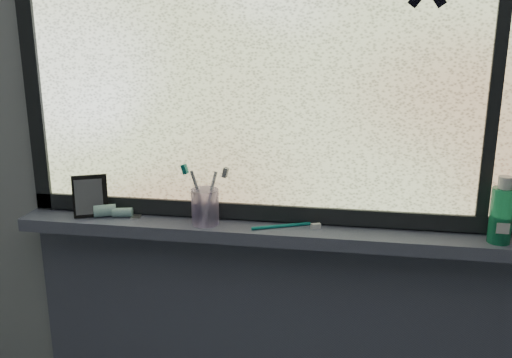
% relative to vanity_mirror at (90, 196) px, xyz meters
% --- Properties ---
extents(wall_back, '(3.00, 0.01, 2.50)m').
position_rel_vanity_mirror_xyz_m(wall_back, '(0.59, 0.08, 0.16)').
color(wall_back, '#9EA3A8').
rests_on(wall_back, ground).
extents(windowsill, '(1.62, 0.14, 0.04)m').
position_rel_vanity_mirror_xyz_m(windowsill, '(0.59, 0.00, -0.09)').
color(windowsill, '#51556C').
rests_on(windowsill, wall_back).
extents(window_pane, '(1.50, 0.01, 1.00)m').
position_rel_vanity_mirror_xyz_m(window_pane, '(0.59, 0.05, 0.44)').
color(window_pane, silver).
rests_on(window_pane, wall_back).
extents(frame_bottom, '(1.60, 0.03, 0.05)m').
position_rel_vanity_mirror_xyz_m(frame_bottom, '(0.59, 0.05, -0.04)').
color(frame_bottom, black).
rests_on(frame_bottom, windowsill).
extents(frame_left, '(0.05, 0.03, 1.10)m').
position_rel_vanity_mirror_xyz_m(frame_left, '(-0.18, 0.05, 0.44)').
color(frame_left, black).
rests_on(frame_left, wall_back).
extents(frame_mullion, '(0.03, 0.03, 1.00)m').
position_rel_vanity_mirror_xyz_m(frame_mullion, '(1.19, 0.05, 0.44)').
color(frame_mullion, black).
rests_on(frame_mullion, wall_back).
extents(vanity_mirror, '(0.12, 0.09, 0.13)m').
position_rel_vanity_mirror_xyz_m(vanity_mirror, '(0.00, 0.00, 0.00)').
color(vanity_mirror, black).
rests_on(vanity_mirror, windowsill).
extents(toothpaste_tube, '(0.22, 0.12, 0.04)m').
position_rel_vanity_mirror_xyz_m(toothpaste_tube, '(0.07, 0.00, -0.05)').
color(toothpaste_tube, silver).
rests_on(toothpaste_tube, windowsill).
extents(toothbrush_cup, '(0.09, 0.09, 0.11)m').
position_rel_vanity_mirror_xyz_m(toothbrush_cup, '(0.38, -0.01, -0.01)').
color(toothbrush_cup, '#AF9FD3').
rests_on(toothbrush_cup, windowsill).
extents(toothbrush_lying, '(0.22, 0.11, 0.02)m').
position_rel_vanity_mirror_xyz_m(toothbrush_lying, '(0.61, -0.00, -0.06)').
color(toothbrush_lying, '#0D7A73').
rests_on(toothbrush_lying, windowsill).
extents(mouthwash_bottle, '(0.08, 0.08, 0.16)m').
position_rel_vanity_mirror_xyz_m(mouthwash_bottle, '(1.23, -0.02, 0.03)').
color(mouthwash_bottle, '#1E9F6A').
rests_on(mouthwash_bottle, windowsill).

